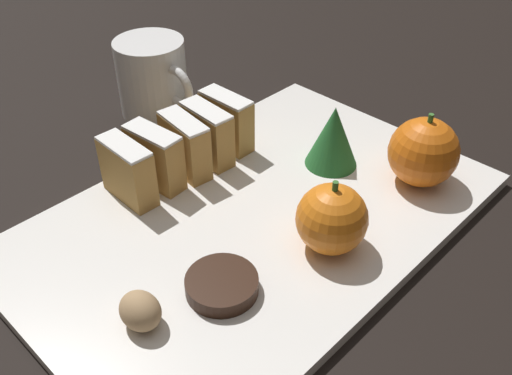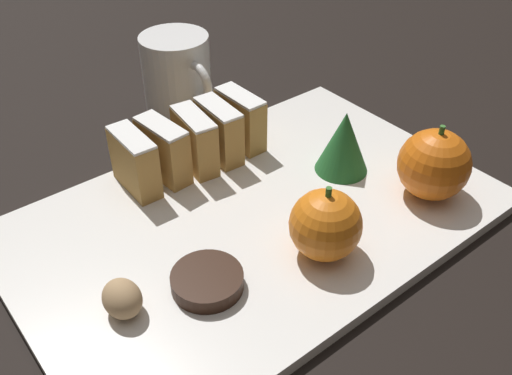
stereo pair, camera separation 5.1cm
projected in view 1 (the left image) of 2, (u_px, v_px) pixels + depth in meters
The scene contains 13 objects.
ground_plane at pixel (256, 223), 0.54m from camera, with size 6.00×6.00×0.00m, color black.
serving_platter at pixel (256, 218), 0.54m from camera, with size 0.29×0.44×0.01m.
stollen_slice_front at pixel (128, 171), 0.53m from camera, with size 0.06×0.03×0.06m.
stollen_slice_second at pixel (155, 157), 0.55m from camera, with size 0.06×0.03×0.06m.
stollen_slice_third at pixel (183, 146), 0.57m from camera, with size 0.06×0.03×0.06m.
stollen_slice_fourth at pixel (207, 134), 0.59m from camera, with size 0.06×0.03×0.06m.
stollen_slice_fifth at pixel (226, 121), 0.61m from camera, with size 0.06×0.02×0.06m.
orange_near at pixel (332, 219), 0.48m from camera, with size 0.06×0.06×0.07m.
orange_far at pixel (423, 152), 0.55m from camera, with size 0.07×0.07×0.08m.
walnut at pixel (140, 311), 0.42m from camera, with size 0.04×0.03×0.03m.
chocolate_cookie at pixel (222, 285), 0.45m from camera, with size 0.06×0.06×0.01m.
evergreen_sprig at pixel (335, 137), 0.58m from camera, with size 0.05×0.05×0.07m.
coffee_mug at pixel (153, 78), 0.68m from camera, with size 0.11×0.08×0.09m.
Camera 1 is at (0.28, -0.29, 0.36)m, focal length 40.00 mm.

